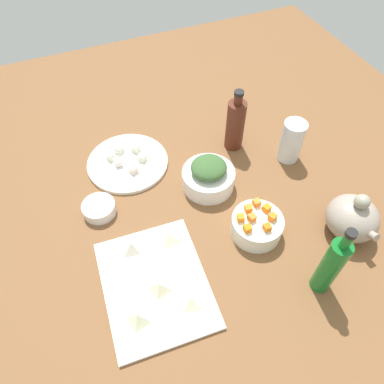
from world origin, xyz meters
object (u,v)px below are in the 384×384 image
teapot (353,218)px  bottle_1 (331,266)px  bowl_greens (208,179)px  bowl_carrots (257,226)px  bowl_small_side (99,208)px  plate_tofu (128,163)px  drinking_glass_0 (291,141)px  cutting_board (155,284)px  bottle_0 (235,124)px

teapot → bottle_1: bottle_1 is taller
bowl_greens → teapot: 40.49cm
bowl_greens → bowl_carrots: bearing=14.5°
teapot → bottle_1: bearing=-56.7°
bowl_greens → bowl_small_side: size_ratio=1.67×
plate_tofu → drinking_glass_0: (16.52, 47.97, 6.27)cm
cutting_board → plate_tofu: 42.03cm
bowl_carrots → bowl_small_side: bowl_carrots is taller
plate_tofu → bottle_0: bearing=81.5°
bowl_carrots → bottle_0: bottle_0 is taller
bowl_carrots → teapot: size_ratio=0.88×
cutting_board → drinking_glass_0: size_ratio=2.27×
bowl_greens → bowl_carrots: 20.63cm
cutting_board → plate_tofu: plate_tofu is taller
cutting_board → bottle_0: bottle_0 is taller
plate_tofu → bottle_0: size_ratio=1.19×
plate_tofu → teapot: (46.50, 47.92, 5.17)cm
cutting_board → drinking_glass_0: (-25.18, 53.20, 6.37)cm
bowl_small_side → bottle_1: size_ratio=0.39×
plate_tofu → bottle_0: 35.69cm
cutting_board → bottle_0: 54.52cm
bowl_greens → bowl_small_side: bowl_greens is taller
bottle_1 → drinking_glass_0: bearing=158.4°
cutting_board → plate_tofu: bearing=172.9°
bowl_carrots → bowl_small_side: size_ratio=1.48×
drinking_glass_0 → teapot: bearing=-0.1°
drinking_glass_0 → plate_tofu: bearing=-109.0°
bowl_small_side → drinking_glass_0: drinking_glass_0 is taller
bowl_carrots → plate_tofu: bearing=-146.5°
bottle_0 → bowl_greens: bearing=-49.5°
plate_tofu → bowl_greens: size_ratio=1.63×
bowl_greens → bottle_1: size_ratio=0.64×
bottle_0 → drinking_glass_0: 17.91cm
bowl_greens → bowl_small_side: bearing=-94.8°
bowl_small_side → drinking_glass_0: size_ratio=0.67×
plate_tofu → bowl_greens: bowl_greens is taller
cutting_board → bottle_1: bottle_1 is taller
bowl_small_side → bottle_1: bottle_1 is taller
plate_tofu → bowl_greens: bearing=48.3°
plate_tofu → teapot: size_ratio=1.62×
drinking_glass_0 → bowl_greens: bearing=-87.8°
bowl_carrots → drinking_glass_0: bearing=132.3°
plate_tofu → bowl_carrots: size_ratio=1.84×
bowl_greens → bowl_carrots: size_ratio=1.13×
bowl_small_side → teapot: teapot is taller
bowl_greens → bowl_small_side: 32.36cm
cutting_board → teapot: 53.63cm
bowl_small_side → teapot: size_ratio=0.60×
plate_tofu → bottle_1: 66.02cm
cutting_board → bowl_carrots: (-4.14, 30.10, 2.39)cm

